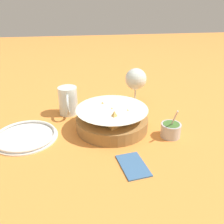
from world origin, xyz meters
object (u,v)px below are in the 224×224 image
(wine_glass, at_px, (136,80))
(side_plate, at_px, (26,136))
(food_basket, at_px, (112,119))
(beer_mug, at_px, (68,102))
(sauce_cup, at_px, (171,129))

(wine_glass, bearing_deg, side_plate, -62.16)
(food_basket, xyz_separation_m, wine_glass, (-0.19, 0.12, 0.07))
(beer_mug, bearing_deg, sauce_cup, 56.60)
(food_basket, height_order, side_plate, food_basket)
(wine_glass, relative_size, side_plate, 0.75)
(food_basket, bearing_deg, side_plate, -85.33)
(wine_glass, bearing_deg, food_basket, -32.62)
(sauce_cup, bearing_deg, beer_mug, -123.40)
(food_basket, distance_m, sauce_cup, 0.20)
(beer_mug, xyz_separation_m, side_plate, (0.16, -0.14, -0.04))
(food_basket, distance_m, beer_mug, 0.20)
(wine_glass, distance_m, side_plate, 0.47)
(beer_mug, bearing_deg, food_basket, 47.17)
(side_plate, bearing_deg, food_basket, 94.67)
(sauce_cup, height_order, side_plate, sauce_cup)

